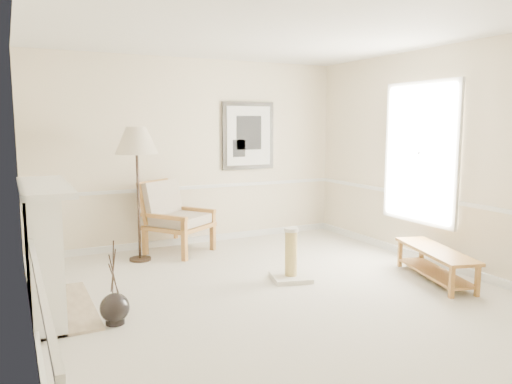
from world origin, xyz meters
TOP-DOWN VIEW (x-y plane):
  - ground at (0.00, 0.00)m, footprint 5.50×5.50m
  - room at (0.14, 0.08)m, footprint 5.04×5.54m
  - fireplace at (-2.34, 0.60)m, footprint 0.64×1.64m
  - floor_vase at (-1.79, -0.03)m, footprint 0.28×0.28m
  - armchair at (-0.47, 2.37)m, footprint 1.15×1.16m
  - floor_lamp at (-1.03, 2.09)m, footprint 0.64×0.64m
  - bench at (1.98, -0.41)m, footprint 0.77×1.42m
  - scratching_post at (0.41, 0.39)m, footprint 0.56×0.56m

SIDE VIEW (x-z plane):
  - ground at x=0.00m, z-range 0.00..0.00m
  - floor_vase at x=-1.79m, z-range -0.26..0.56m
  - scratching_post at x=0.41m, z-range -0.12..0.53m
  - bench at x=1.98m, z-range 0.06..0.45m
  - armchair at x=-0.47m, z-range 0.04..1.11m
  - fireplace at x=-2.34m, z-range -0.01..1.30m
  - floor_lamp at x=-1.03m, z-range 0.69..2.55m
  - room at x=0.14m, z-range 0.41..3.33m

